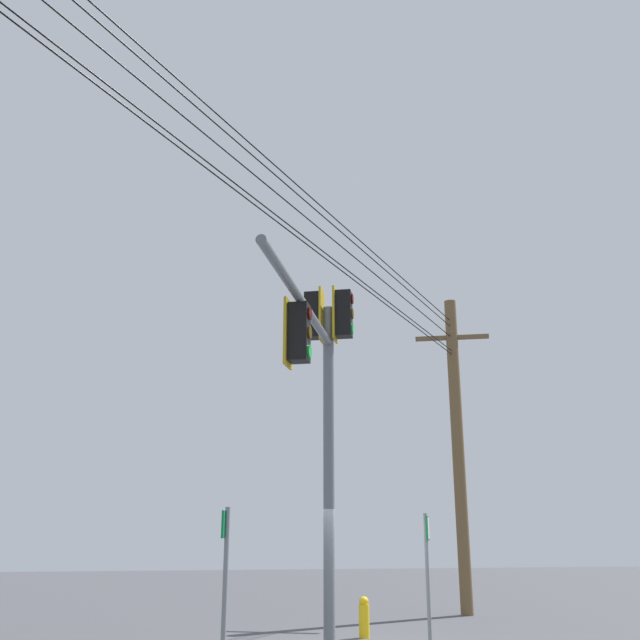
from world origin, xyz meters
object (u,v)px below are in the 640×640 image
(route_sign_primary, at_px, (428,567))
(fire_hydrant, at_px, (364,617))
(utility_pole_wooden, at_px, (458,445))
(route_sign_secondary, at_px, (225,581))

(route_sign_primary, distance_m, fire_hydrant, 2.52)
(route_sign_primary, bearing_deg, fire_hydrant, -161.00)
(utility_pole_wooden, distance_m, route_sign_secondary, 11.52)
(route_sign_primary, xyz_separation_m, route_sign_secondary, (3.12, -3.88, -0.00))
(utility_pole_wooden, xyz_separation_m, route_sign_secondary, (8.85, -6.74, -2.98))
(route_sign_primary, distance_m, route_sign_secondary, 4.98)
(route_sign_primary, height_order, fire_hydrant, route_sign_primary)
(utility_pole_wooden, bearing_deg, route_sign_primary, -26.58)
(route_sign_secondary, bearing_deg, route_sign_primary, 128.82)
(utility_pole_wooden, height_order, fire_hydrant, utility_pole_wooden)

